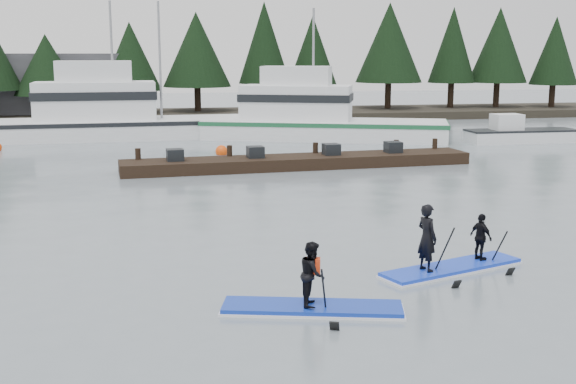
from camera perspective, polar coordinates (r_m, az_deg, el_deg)
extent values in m
plane|color=slate|center=(15.37, 4.32, -8.22)|extent=(160.00, 160.00, 0.00)
cube|color=#2D281E|center=(56.32, -7.05, 6.02)|extent=(70.00, 8.00, 0.60)
cube|color=#4C4C51|center=(58.92, -21.08, 7.74)|extent=(18.00, 6.00, 5.00)
cube|color=white|center=(44.78, -12.47, 4.35)|extent=(15.59, 4.84, 2.06)
cube|color=white|center=(44.62, -14.98, 6.98)|extent=(7.06, 3.34, 2.23)
cylinder|color=gray|center=(44.51, -13.72, 10.05)|extent=(0.14, 0.14, 6.91)
cube|color=white|center=(43.20, 2.92, 4.36)|extent=(14.78, 8.77, 2.04)
cube|color=white|center=(43.24, 0.67, 7.09)|extent=(7.03, 4.98, 2.04)
cylinder|color=gray|center=(43.00, 2.02, 10.02)|extent=(0.14, 0.14, 6.48)
cube|color=white|center=(43.48, 17.94, 4.24)|extent=(6.29, 1.93, 0.73)
cube|color=black|center=(32.18, 0.89, 2.40)|extent=(15.80, 3.18, 0.52)
sphere|color=#EE4A0B|center=(44.35, 10.43, 4.23)|extent=(0.64, 0.64, 0.64)
sphere|color=#EE4A0B|center=(36.53, -5.27, 2.96)|extent=(0.61, 0.61, 0.61)
cube|color=#1232AD|center=(14.47, 1.93, -9.14)|extent=(3.66, 1.75, 0.13)
imported|color=black|center=(14.24, 1.95, -6.46)|extent=(0.63, 0.73, 1.29)
cube|color=#FA3B15|center=(14.20, 1.95, -5.86)|extent=(0.34, 0.27, 0.32)
cylinder|color=black|center=(14.17, 2.93, -8.51)|extent=(0.38, 0.83, 1.50)
cube|color=blue|center=(17.46, 12.81, -5.87)|extent=(3.76, 2.04, 0.13)
imported|color=black|center=(16.72, 10.92, -3.55)|extent=(0.54, 0.66, 1.56)
cylinder|color=black|center=(16.84, 12.00, -5.07)|extent=(0.22, 0.93, 1.60)
imported|color=black|center=(17.91, 15.00, -3.46)|extent=(0.48, 0.72, 1.14)
cylinder|color=black|center=(18.06, 15.99, -4.92)|extent=(0.20, 0.85, 1.45)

